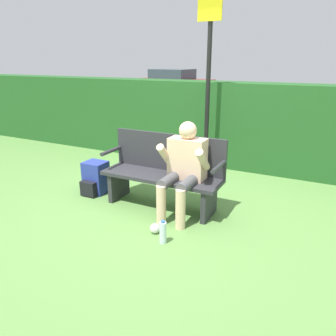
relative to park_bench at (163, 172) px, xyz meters
name	(u,v)px	position (x,y,z in m)	size (l,w,h in m)	color
ground_plane	(161,207)	(0.00, -0.07, -0.45)	(40.00, 40.00, 0.00)	#5B8942
hedge_back	(217,124)	(0.00, 2.03, 0.27)	(12.00, 0.56, 1.43)	#235623
park_bench	(163,172)	(0.00, 0.00, 0.00)	(1.52, 0.46, 0.91)	#2D2D33
person_seated	(184,165)	(0.33, -0.13, 0.17)	(0.57, 0.61, 1.12)	beige
backpack	(95,178)	(-1.04, -0.07, -0.24)	(0.30, 0.35, 0.45)	#283893
water_bottle	(163,232)	(0.42, -0.83, -0.33)	(0.07, 0.07, 0.25)	silver
signpost	(208,78)	(0.01, 1.46, 1.06)	(0.37, 0.09, 2.65)	black
parked_car	(172,83)	(-5.86, 12.21, 0.16)	(4.13, 2.22, 1.29)	maroon
litter_crumple	(155,228)	(0.25, -0.69, -0.39)	(0.11, 0.11, 0.11)	silver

